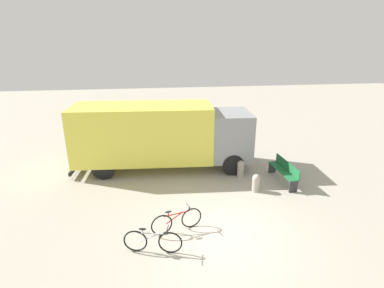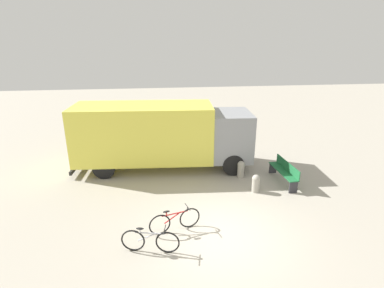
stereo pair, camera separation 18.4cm
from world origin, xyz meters
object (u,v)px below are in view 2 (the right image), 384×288
Objects in this scene: park_bench at (285,171)px; bollard_far_bench at (241,168)px; bollard_near_bench at (256,183)px; bicycle_middle at (175,221)px; bicycle_near at (150,241)px; delivery_truck at (161,133)px.

bollard_far_bench is (-1.66, 0.72, -0.11)m from park_bench.
bicycle_middle is at bearing -147.16° from bollard_near_bench.
bicycle_near is at bearing -145.42° from bicycle_middle.
delivery_truck is at bearing 155.93° from bollard_far_bench.
bollard_far_bench is (3.37, -1.51, -1.26)m from delivery_truck.
bicycle_middle is 2.16× the size of bollard_far_bench.
park_bench reaches higher than bollard_far_bench.
bollard_near_bench is at bearing 17.96° from bicycle_middle.
bicycle_middle is at bearing -83.30° from delivery_truck.
delivery_truck is 5.63m from park_bench.
park_bench is 2.81× the size of bollard_near_bench.
delivery_truck is 4.99× the size of bicycle_middle.
bicycle_middle is 3.99m from bollard_near_bench.
park_bench is at bearing 45.82° from bicycle_near.
bicycle_near is at bearing -143.39° from bollard_near_bench.
park_bench is 5.57m from bicycle_middle.
delivery_truck reaches higher than bollard_far_bench.
park_bench is at bearing 23.90° from bollard_near_bench.
bicycle_middle is (0.77, 0.90, 0.00)m from bicycle_near.
bicycle_near is at bearing -131.45° from bollard_far_bench.
delivery_truck is at bearing 141.30° from bollard_near_bench.
bicycle_near is (-5.57, -3.70, -0.15)m from park_bench.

